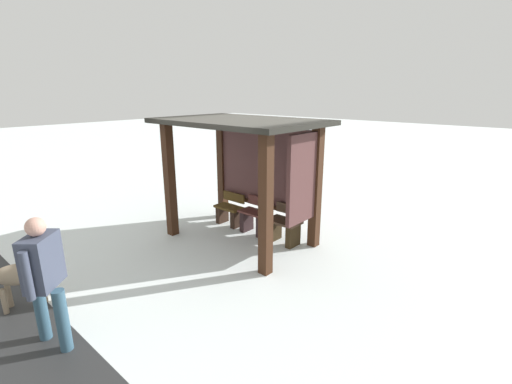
{
  "coord_description": "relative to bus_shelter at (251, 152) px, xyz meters",
  "views": [
    {
      "loc": [
        4.65,
        -4.83,
        2.92
      ],
      "look_at": [
        0.38,
        0.05,
        1.06
      ],
      "focal_mm": 24.9,
      "sensor_mm": 36.0,
      "label": 1
    }
  ],
  "objects": [
    {
      "name": "bench_right_inside",
      "position": [
        0.66,
        0.25,
        -1.47
      ],
      "size": [
        0.66,
        0.41,
        0.76
      ],
      "color": "#422F21",
      "rests_on": "ground"
    },
    {
      "name": "bus_shelter",
      "position": [
        0.0,
        0.0,
        0.0
      ],
      "size": [
        3.11,
        2.04,
        2.41
      ],
      "color": "#381F12",
      "rests_on": "ground"
    },
    {
      "name": "bench_left_inside",
      "position": [
        -0.87,
        0.25,
        -1.48
      ],
      "size": [
        0.66,
        0.35,
        0.71
      ],
      "color": "#513A19",
      "rests_on": "ground"
    },
    {
      "name": "bench_center_inside",
      "position": [
        -0.1,
        0.25,
        -1.46
      ],
      "size": [
        0.66,
        0.38,
        0.77
      ],
      "color": "#572B27",
      "rests_on": "ground"
    },
    {
      "name": "person_walking",
      "position": [
        0.38,
        -3.91,
        -0.84
      ],
      "size": [
        0.6,
        0.54,
        1.61
      ],
      "color": "#3D4458",
      "rests_on": "ground"
    },
    {
      "name": "ground_plane",
      "position": [
        -0.1,
        -0.2,
        -1.78
      ],
      "size": [
        60.0,
        60.0,
        0.0
      ],
      "primitive_type": "plane",
      "color": "white"
    },
    {
      "name": "dog",
      "position": [
        -0.75,
        -3.95,
        -1.28
      ],
      "size": [
        0.64,
        0.87,
        0.69
      ],
      "color": "gray",
      "rests_on": "ground"
    }
  ]
}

